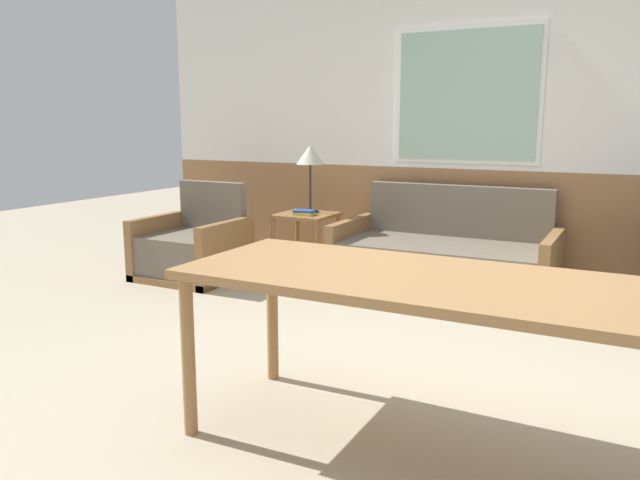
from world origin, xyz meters
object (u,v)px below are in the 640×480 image
Objects in this scene: couch at (444,261)px; table_lamp at (310,157)px; dining_table at (425,293)px; armchair at (193,250)px; side_table at (306,225)px.

couch is 1.52m from table_lamp.
table_lamp reaches higher than dining_table.
table_lamp reaches higher than armchair.
side_table is at bearing -87.86° from table_lamp.
dining_table is (1.93, -2.58, -0.37)m from table_lamp.
couch is 2.19m from armchair.
side_table is at bearing -178.75° from couch.
couch is 2.07× the size of armchair.
table_lamp is 0.30× the size of dining_table.
couch is 3.12× the size of side_table.
table_lamp is at bearing 92.14° from side_table.
couch is 2.65m from dining_table.
couch is at bearing 1.25° from side_table.
couch is 2.87× the size of table_lamp.
table_lamp is at bearing 37.72° from armchair.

